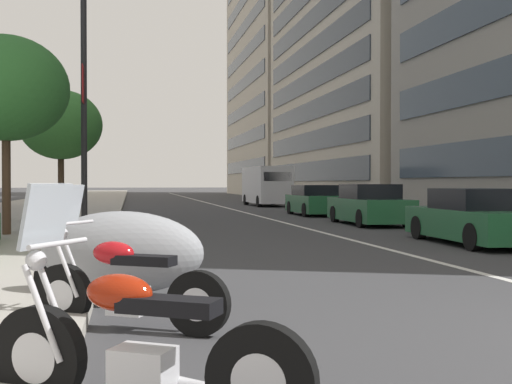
# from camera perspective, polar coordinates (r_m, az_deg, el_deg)

# --- Properties ---
(sidewalk_right_plaza) EXTENTS (160.00, 8.30, 0.15)m
(sidewalk_right_plaza) POSITION_cam_1_polar(r_m,az_deg,el_deg) (34.58, -18.96, -1.58)
(sidewalk_right_plaza) COLOR #A39E93
(sidewalk_right_plaza) RESTS_ON ground
(lane_centre_stripe) EXTENTS (110.00, 0.16, 0.01)m
(lane_centre_stripe) POSITION_cam_1_polar(r_m,az_deg,el_deg) (39.68, -3.08, -1.33)
(lane_centre_stripe) COLOR silver
(lane_centre_stripe) RESTS_ON ground
(motorcycle_by_sign_pole) EXTENTS (1.24, 2.00, 1.50)m
(motorcycle_by_sign_pole) POSITION_cam_1_polar(r_m,az_deg,el_deg) (4.16, -10.67, -13.77)
(motorcycle_by_sign_pole) COLOR black
(motorcycle_by_sign_pole) RESTS_ON ground
(motorcycle_mid_row) EXTENTS (1.20, 1.96, 1.48)m
(motorcycle_mid_row) POSITION_cam_1_polar(r_m,az_deg,el_deg) (6.60, -11.80, -8.41)
(motorcycle_mid_row) COLOR black
(motorcycle_mid_row) RESTS_ON ground
(motorcycle_far_end_row) EXTENTS (1.40, 2.22, 1.15)m
(motorcycle_far_end_row) POSITION_cam_1_polar(r_m,az_deg,el_deg) (8.05, -12.18, -5.43)
(motorcycle_far_end_row) COLOR gray
(motorcycle_far_end_row) RESTS_ON ground
(car_lead_in_lane) EXTENTS (4.57, 2.09, 1.36)m
(car_lead_in_lane) POSITION_cam_1_polar(r_m,az_deg,el_deg) (16.32, 19.36, -2.27)
(car_lead_in_lane) COLOR #236038
(car_lead_in_lane) RESTS_ON ground
(car_far_down_avenue) EXTENTS (4.66, 1.95, 1.45)m
(car_far_down_avenue) POSITION_cam_1_polar(r_m,az_deg,el_deg) (22.98, 10.20, -1.25)
(car_far_down_avenue) COLOR #236038
(car_far_down_avenue) RESTS_ON ground
(car_following_behind) EXTENTS (4.12, 1.84, 1.40)m
(car_following_behind) POSITION_cam_1_polar(r_m,az_deg,el_deg) (29.16, 5.32, -0.81)
(car_following_behind) COLOR #236038
(car_following_behind) RESTS_ON ground
(delivery_van_ahead) EXTENTS (5.87, 2.25, 2.53)m
(delivery_van_ahead) POSITION_cam_1_polar(r_m,az_deg,el_deg) (40.98, 0.95, 0.63)
(delivery_van_ahead) COLOR silver
(delivery_van_ahead) RESTS_ON ground
(street_lamp_with_banners) EXTENTS (1.26, 2.17, 7.83)m
(street_lamp_with_banners) POSITION_cam_1_polar(r_m,az_deg,el_deg) (19.83, -14.44, 10.49)
(street_lamp_with_banners) COLOR #232326
(street_lamp_with_banners) RESTS_ON sidewalk_right_plaza
(street_tree_far_plaza) EXTENTS (3.24, 3.24, 5.20)m
(street_tree_far_plaza) POSITION_cam_1_polar(r_m,az_deg,el_deg) (17.90, -21.71, 8.69)
(street_tree_far_plaza) COLOR #473323
(street_tree_far_plaza) RESTS_ON sidewalk_right_plaza
(street_tree_by_lamp_post) EXTENTS (2.94, 2.94, 4.70)m
(street_tree_by_lamp_post) POSITION_cam_1_polar(r_m,az_deg,el_deg) (23.83, -17.26, 5.81)
(street_tree_by_lamp_post) COLOR #473323
(street_tree_by_lamp_post) RESTS_ON sidewalk_right_plaza
(office_tower_mid_left) EXTENTS (28.00, 18.37, 30.03)m
(office_tower_mid_left) POSITION_cam_1_polar(r_m,az_deg,el_deg) (54.39, 14.55, 15.20)
(office_tower_mid_left) COLOR beige
(office_tower_mid_left) RESTS_ON ground
(office_tower_near_left) EXTENTS (27.64, 21.15, 43.82)m
(office_tower_near_left) POSITION_cam_1_polar(r_m,az_deg,el_deg) (82.94, 6.32, 15.07)
(office_tower_near_left) COLOR beige
(office_tower_near_left) RESTS_ON ground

